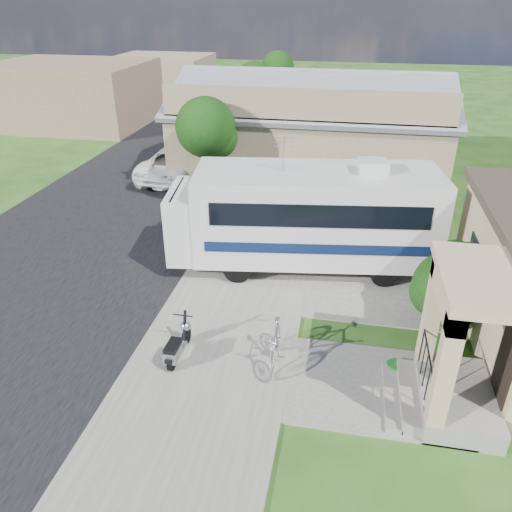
% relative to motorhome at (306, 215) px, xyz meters
% --- Properties ---
extents(ground, '(120.00, 120.00, 0.00)m').
position_rel_motorhome_xyz_m(ground, '(-0.72, -4.53, -1.86)').
color(ground, '#1A3E10').
extents(street_slab, '(9.00, 80.00, 0.02)m').
position_rel_motorhome_xyz_m(street_slab, '(-8.22, 5.47, -1.85)').
color(street_slab, black).
rests_on(street_slab, ground).
extents(sidewalk_slab, '(4.00, 80.00, 0.06)m').
position_rel_motorhome_xyz_m(sidewalk_slab, '(-1.72, 5.47, -1.83)').
color(sidewalk_slab, '#615F57').
rests_on(sidewalk_slab, ground).
extents(driveway_slab, '(7.00, 6.00, 0.05)m').
position_rel_motorhome_xyz_m(driveway_slab, '(0.78, -0.03, -1.83)').
color(driveway_slab, '#615F57').
rests_on(driveway_slab, ground).
extents(walk_slab, '(4.00, 3.00, 0.05)m').
position_rel_motorhome_xyz_m(walk_slab, '(2.28, -5.53, -1.83)').
color(walk_slab, '#615F57').
rests_on(walk_slab, ground).
extents(warehouse, '(12.50, 8.40, 5.04)m').
position_rel_motorhome_xyz_m(warehouse, '(-0.72, 9.44, 0.13)').
color(warehouse, brown).
rests_on(warehouse, ground).
extents(distant_bldg_far, '(10.00, 8.00, 4.00)m').
position_rel_motorhome_xyz_m(distant_bldg_far, '(-17.72, 17.47, 0.14)').
color(distant_bldg_far, brown).
rests_on(distant_bldg_far, ground).
extents(distant_bldg_near, '(8.00, 7.00, 3.20)m').
position_rel_motorhome_xyz_m(distant_bldg_near, '(-15.72, 29.47, -0.26)').
color(distant_bldg_near, brown).
rests_on(distant_bldg_near, ground).
extents(street_tree_a, '(2.44, 2.40, 4.58)m').
position_rel_motorhome_xyz_m(street_tree_a, '(-4.42, 4.52, 1.39)').
color(street_tree_a, black).
rests_on(street_tree_a, ground).
extents(street_tree_b, '(2.44, 2.40, 4.73)m').
position_rel_motorhome_xyz_m(street_tree_b, '(-4.42, 14.52, 1.54)').
color(street_tree_b, black).
rests_on(street_tree_b, ground).
extents(street_tree_c, '(2.44, 2.40, 4.42)m').
position_rel_motorhome_xyz_m(street_tree_c, '(-4.42, 23.52, 1.25)').
color(street_tree_c, black).
rests_on(street_tree_c, ground).
extents(motorhome, '(8.72, 3.77, 4.33)m').
position_rel_motorhome_xyz_m(motorhome, '(0.00, 0.00, 0.00)').
color(motorhome, '#B9B9B4').
rests_on(motorhome, ground).
extents(shrub, '(2.12, 2.02, 2.60)m').
position_rel_motorhome_xyz_m(shrub, '(4.15, -2.65, -0.53)').
color(shrub, black).
rests_on(shrub, ground).
extents(scooter, '(0.53, 1.50, 0.99)m').
position_rel_motorhome_xyz_m(scooter, '(-2.54, -5.44, -1.41)').
color(scooter, black).
rests_on(scooter, ground).
extents(bicycle, '(0.58, 1.86, 1.11)m').
position_rel_motorhome_xyz_m(bicycle, '(-0.16, -5.14, -1.30)').
color(bicycle, '#98979E').
rests_on(bicycle, ground).
extents(pickup_truck, '(3.28, 6.12, 1.63)m').
position_rel_motorhome_xyz_m(pickup_truck, '(-6.79, 7.91, -1.04)').
color(pickup_truck, white).
rests_on(pickup_truck, ground).
extents(van, '(2.59, 5.83, 1.66)m').
position_rel_motorhome_xyz_m(van, '(-7.17, 14.94, -1.03)').
color(van, white).
rests_on(van, ground).
extents(garden_hose, '(0.42, 0.42, 0.19)m').
position_rel_motorhome_xyz_m(garden_hose, '(2.75, -4.83, -1.76)').
color(garden_hose, '#135F17').
rests_on(garden_hose, ground).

